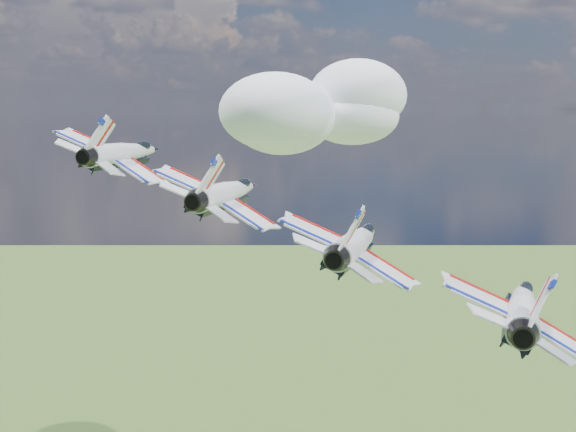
{
  "coord_description": "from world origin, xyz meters",
  "views": [
    {
      "loc": [
        -4.76,
        -68.19,
        168.18
      ],
      "look_at": [
        1.14,
        -5.0,
        159.74
      ],
      "focal_mm": 50.0,
      "sensor_mm": 36.0,
      "label": 1
    }
  ],
  "objects_px": {
    "jet_1": "(227,193)",
    "jet_2": "(356,242)",
    "jet_0": "(125,153)",
    "jet_3": "(523,307)"
  },
  "relations": [
    {
      "from": "jet_1",
      "to": "jet_2",
      "type": "xyz_separation_m",
      "value": [
        9.48,
        -9.03,
        -2.94
      ]
    },
    {
      "from": "jet_0",
      "to": "jet_2",
      "type": "distance_m",
      "value": 26.84
    },
    {
      "from": "jet_2",
      "to": "jet_0",
      "type": "bearing_deg",
      "value": 157.8
    },
    {
      "from": "jet_3",
      "to": "jet_2",
      "type": "bearing_deg",
      "value": 157.8
    },
    {
      "from": "jet_1",
      "to": "jet_3",
      "type": "relative_size",
      "value": 1.0
    },
    {
      "from": "jet_0",
      "to": "jet_3",
      "type": "relative_size",
      "value": 1.0
    },
    {
      "from": "jet_0",
      "to": "jet_1",
      "type": "bearing_deg",
      "value": -22.2
    },
    {
      "from": "jet_1",
      "to": "jet_2",
      "type": "relative_size",
      "value": 1.0
    },
    {
      "from": "jet_1",
      "to": "jet_2",
      "type": "height_order",
      "value": "jet_1"
    },
    {
      "from": "jet_1",
      "to": "jet_3",
      "type": "bearing_deg",
      "value": -22.2
    }
  ]
}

